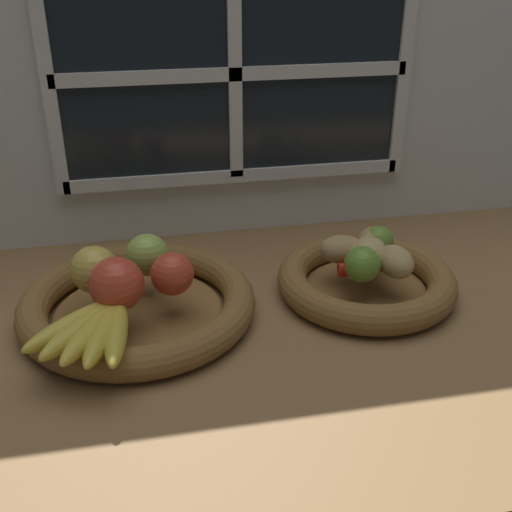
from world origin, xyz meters
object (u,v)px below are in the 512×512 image
at_px(apple_green_back, 147,255).
at_px(potato_oblong, 342,249).
at_px(apple_red_front, 117,284).
at_px(fruit_bowl_right, 366,282).
at_px(lime_far, 378,242).
at_px(lime_near, 362,265).
at_px(potato_large, 369,254).
at_px(banana_bunch_front, 95,328).
at_px(apple_golden_left, 94,269).
at_px(potato_back, 371,242).
at_px(apple_red_right, 172,274).
at_px(potato_small, 395,262).
at_px(chili_pepper, 380,269).
at_px(fruit_bowl_left, 138,305).

distance_m(apple_green_back, potato_oblong, 0.31).
bearing_deg(apple_red_front, fruit_bowl_right, 6.68).
height_order(potato_oblong, lime_far, lime_far).
xyz_separation_m(fruit_bowl_right, apple_green_back, (-0.35, 0.05, 0.06)).
bearing_deg(potato_oblong, apple_green_back, 175.95).
bearing_deg(lime_near, potato_large, 56.31).
height_order(fruit_bowl_right, apple_green_back, apple_green_back).
relative_size(fruit_bowl_right, banana_bunch_front, 1.66).
relative_size(apple_golden_left, potato_back, 0.97).
relative_size(banana_bunch_front, lime_near, 3.08).
height_order(apple_red_right, potato_back, apple_red_right).
bearing_deg(apple_red_right, lime_near, -3.96).
bearing_deg(potato_oblong, apple_red_front, -168.36).
distance_m(apple_red_front, potato_small, 0.43).
xyz_separation_m(apple_red_right, potato_back, (0.34, 0.06, -0.01)).
relative_size(apple_red_right, apple_green_back, 0.97).
bearing_deg(apple_golden_left, potato_large, -1.58).
height_order(banana_bunch_front, chili_pepper, banana_bunch_front).
bearing_deg(chili_pepper, banana_bunch_front, -162.04).
bearing_deg(potato_large, potato_oblong, 142.13).
bearing_deg(lime_near, apple_golden_left, 172.88).
distance_m(fruit_bowl_right, potato_large, 0.05).
xyz_separation_m(apple_green_back, potato_back, (0.37, -0.01, -0.01)).
xyz_separation_m(potato_large, lime_far, (0.03, 0.04, 0.00)).
relative_size(fruit_bowl_left, chili_pepper, 2.74).
bearing_deg(potato_back, fruit_bowl_left, -173.60).
height_order(potato_oblong, lime_near, lime_near).
bearing_deg(potato_small, apple_red_right, 177.80).
xyz_separation_m(apple_red_right, apple_red_front, (-0.08, -0.03, 0.01)).
distance_m(apple_green_back, potato_small, 0.39).
bearing_deg(banana_bunch_front, lime_near, 10.82).
distance_m(apple_green_back, lime_near, 0.34).
xyz_separation_m(fruit_bowl_left, potato_large, (0.37, 0.00, 0.05)).
distance_m(banana_bunch_front, chili_pepper, 0.45).
bearing_deg(fruit_bowl_left, banana_bunch_front, -116.35).
relative_size(potato_back, potato_small, 1.01).
distance_m(fruit_bowl_left, potato_large, 0.37).
distance_m(potato_large, lime_far, 0.05).
height_order(potato_large, potato_oblong, potato_large).
relative_size(apple_green_back, lime_far, 1.28).
distance_m(apple_green_back, chili_pepper, 0.37).
relative_size(apple_golden_left, lime_near, 1.26).
bearing_deg(apple_green_back, apple_red_front, -115.87).
height_order(fruit_bowl_right, apple_red_right, apple_red_right).
relative_size(fruit_bowl_right, apple_green_back, 4.37).
bearing_deg(fruit_bowl_right, fruit_bowl_left, -180.00).
bearing_deg(chili_pepper, fruit_bowl_right, 114.65).
bearing_deg(lime_far, chili_pepper, -107.82).
bearing_deg(fruit_bowl_right, lime_near, -123.69).
height_order(fruit_bowl_left, apple_golden_left, apple_golden_left).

